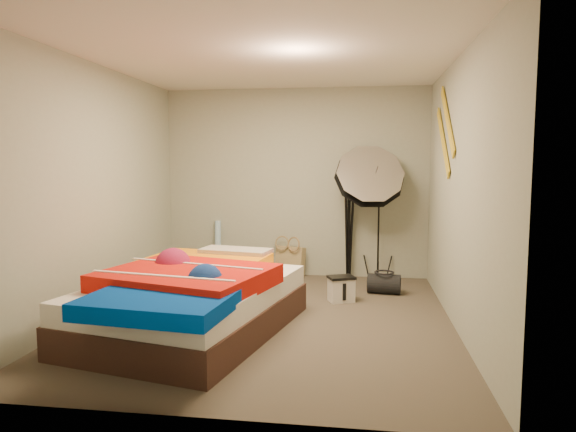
% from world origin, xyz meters
% --- Properties ---
extents(floor, '(4.00, 4.00, 0.00)m').
position_xyz_m(floor, '(0.00, 0.00, 0.00)').
color(floor, '#50463A').
rests_on(floor, ground).
extents(ceiling, '(4.00, 4.00, 0.00)m').
position_xyz_m(ceiling, '(0.00, 0.00, 2.50)').
color(ceiling, silver).
rests_on(ceiling, wall_back).
extents(wall_back, '(3.50, 0.00, 3.50)m').
position_xyz_m(wall_back, '(0.00, 2.00, 1.25)').
color(wall_back, '#9CA290').
rests_on(wall_back, floor).
extents(wall_front, '(3.50, 0.00, 3.50)m').
position_xyz_m(wall_front, '(0.00, -2.00, 1.25)').
color(wall_front, '#9CA290').
rests_on(wall_front, floor).
extents(wall_left, '(0.00, 4.00, 4.00)m').
position_xyz_m(wall_left, '(-1.75, 0.00, 1.25)').
color(wall_left, '#9CA290').
rests_on(wall_left, floor).
extents(wall_right, '(0.00, 4.00, 4.00)m').
position_xyz_m(wall_right, '(1.75, 0.00, 1.25)').
color(wall_right, '#9CA290').
rests_on(wall_right, floor).
extents(tote_bag, '(0.44, 0.31, 0.41)m').
position_xyz_m(tote_bag, '(-0.06, 1.90, 0.20)').
color(tote_bag, tan).
rests_on(tote_bag, floor).
extents(wrapping_roll, '(0.13, 0.22, 0.74)m').
position_xyz_m(wrapping_roll, '(-1.05, 1.90, 0.37)').
color(wrapping_roll, '#529BD2').
rests_on(wrapping_roll, floor).
extents(camera_case, '(0.31, 0.27, 0.26)m').
position_xyz_m(camera_case, '(0.67, 0.72, 0.13)').
color(camera_case, silver).
rests_on(camera_case, floor).
extents(duffel_bag, '(0.40, 0.28, 0.23)m').
position_xyz_m(duffel_bag, '(1.16, 1.14, 0.11)').
color(duffel_bag, black).
rests_on(duffel_bag, floor).
extents(wall_stripe_upper, '(0.02, 0.91, 0.78)m').
position_xyz_m(wall_stripe_upper, '(1.73, 0.60, 1.95)').
color(wall_stripe_upper, gold).
rests_on(wall_stripe_upper, wall_right).
extents(wall_stripe_lower, '(0.02, 0.91, 0.78)m').
position_xyz_m(wall_stripe_lower, '(1.73, 0.85, 1.75)').
color(wall_stripe_lower, gold).
rests_on(wall_stripe_lower, wall_right).
extents(bed, '(1.88, 2.46, 0.62)m').
position_xyz_m(bed, '(-0.61, -0.49, 0.31)').
color(bed, '#3F251E').
rests_on(bed, floor).
extents(photo_umbrella, '(1.04, 0.71, 1.84)m').
position_xyz_m(photo_umbrella, '(0.97, 1.69, 1.32)').
color(photo_umbrella, black).
rests_on(photo_umbrella, floor).
extents(camera_tripod, '(0.09, 0.09, 1.29)m').
position_xyz_m(camera_tripod, '(0.73, 1.86, 0.74)').
color(camera_tripod, black).
rests_on(camera_tripod, floor).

